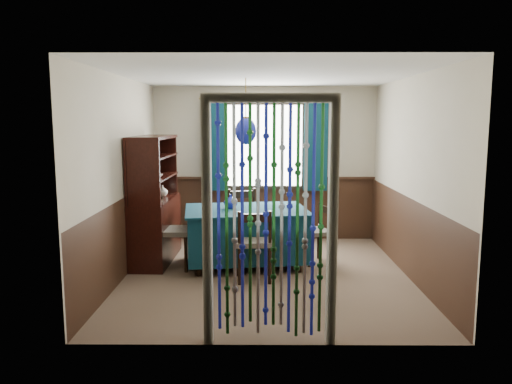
{
  "coord_description": "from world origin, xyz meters",
  "views": [
    {
      "loc": [
        -0.09,
        -6.15,
        1.95
      ],
      "look_at": [
        -0.13,
        0.37,
        1.02
      ],
      "focal_mm": 35.0,
      "sensor_mm": 36.0,
      "label": 1
    }
  ],
  "objects_px": {
    "chair_near": "(254,243)",
    "chair_right": "(316,232)",
    "pendant_lamp": "(246,131)",
    "dining_table": "(246,233)",
    "chair_far": "(245,220)",
    "chair_left": "(172,232)",
    "bowl_shelf": "(155,176)",
    "sideboard": "(155,218)",
    "vase_table": "(231,202)",
    "vase_sideboard": "(162,190)"
  },
  "relations": [
    {
      "from": "dining_table",
      "to": "pendant_lamp",
      "type": "distance_m",
      "value": 1.37
    },
    {
      "from": "dining_table",
      "to": "vase_table",
      "type": "bearing_deg",
      "value": 157.07
    },
    {
      "from": "chair_near",
      "to": "chair_far",
      "type": "bearing_deg",
      "value": 91.18
    },
    {
      "from": "sideboard",
      "to": "pendant_lamp",
      "type": "height_order",
      "value": "pendant_lamp"
    },
    {
      "from": "chair_left",
      "to": "vase_sideboard",
      "type": "distance_m",
      "value": 0.84
    },
    {
      "from": "sideboard",
      "to": "bowl_shelf",
      "type": "distance_m",
      "value": 0.66
    },
    {
      "from": "chair_right",
      "to": "bowl_shelf",
      "type": "distance_m",
      "value": 2.33
    },
    {
      "from": "chair_right",
      "to": "sideboard",
      "type": "xyz_separation_m",
      "value": [
        -2.24,
        0.09,
        0.17
      ]
    },
    {
      "from": "dining_table",
      "to": "chair_left",
      "type": "distance_m",
      "value": 1.0
    },
    {
      "from": "vase_table",
      "to": "chair_far",
      "type": "bearing_deg",
      "value": 73.74
    },
    {
      "from": "chair_left",
      "to": "chair_right",
      "type": "distance_m",
      "value": 1.97
    },
    {
      "from": "chair_far",
      "to": "dining_table",
      "type": "bearing_deg",
      "value": 76.51
    },
    {
      "from": "chair_far",
      "to": "chair_right",
      "type": "bearing_deg",
      "value": 136.01
    },
    {
      "from": "chair_right",
      "to": "pendant_lamp",
      "type": "xyz_separation_m",
      "value": [
        -0.96,
        -0.14,
        1.38
      ]
    },
    {
      "from": "dining_table",
      "to": "chair_near",
      "type": "bearing_deg",
      "value": -88.04
    },
    {
      "from": "chair_far",
      "to": "pendant_lamp",
      "type": "height_order",
      "value": "pendant_lamp"
    },
    {
      "from": "chair_near",
      "to": "pendant_lamp",
      "type": "bearing_deg",
      "value": 94.12
    },
    {
      "from": "dining_table",
      "to": "bowl_shelf",
      "type": "bearing_deg",
      "value": 172.34
    },
    {
      "from": "chair_right",
      "to": "vase_sideboard",
      "type": "height_order",
      "value": "vase_sideboard"
    },
    {
      "from": "chair_near",
      "to": "vase_table",
      "type": "xyz_separation_m",
      "value": [
        -0.32,
        0.73,
        0.39
      ]
    },
    {
      "from": "bowl_shelf",
      "to": "pendant_lamp",
      "type": "bearing_deg",
      "value": -0.29
    },
    {
      "from": "chair_left",
      "to": "bowl_shelf",
      "type": "xyz_separation_m",
      "value": [
        -0.24,
        0.15,
        0.72
      ]
    },
    {
      "from": "chair_right",
      "to": "vase_sideboard",
      "type": "relative_size",
      "value": 4.51
    },
    {
      "from": "chair_near",
      "to": "sideboard",
      "type": "distance_m",
      "value": 1.66
    },
    {
      "from": "sideboard",
      "to": "bowl_shelf",
      "type": "xyz_separation_m",
      "value": [
        0.06,
        -0.23,
        0.62
      ]
    },
    {
      "from": "chair_near",
      "to": "bowl_shelf",
      "type": "height_order",
      "value": "bowl_shelf"
    },
    {
      "from": "pendant_lamp",
      "to": "bowl_shelf",
      "type": "bearing_deg",
      "value": 179.71
    },
    {
      "from": "chair_far",
      "to": "sideboard",
      "type": "height_order",
      "value": "sideboard"
    },
    {
      "from": "sideboard",
      "to": "bowl_shelf",
      "type": "height_order",
      "value": "sideboard"
    },
    {
      "from": "dining_table",
      "to": "chair_right",
      "type": "xyz_separation_m",
      "value": [
        0.96,
        0.14,
        -0.02
      ]
    },
    {
      "from": "chair_left",
      "to": "bowl_shelf",
      "type": "distance_m",
      "value": 0.78
    },
    {
      "from": "pendant_lamp",
      "to": "chair_far",
      "type": "bearing_deg",
      "value": 93.34
    },
    {
      "from": "dining_table",
      "to": "chair_right",
      "type": "relative_size",
      "value": 2.15
    },
    {
      "from": "chair_near",
      "to": "pendant_lamp",
      "type": "height_order",
      "value": "pendant_lamp"
    },
    {
      "from": "vase_table",
      "to": "chair_near",
      "type": "bearing_deg",
      "value": -66.19
    },
    {
      "from": "chair_near",
      "to": "chair_right",
      "type": "xyz_separation_m",
      "value": [
        0.85,
        0.81,
        -0.04
      ]
    },
    {
      "from": "dining_table",
      "to": "chair_far",
      "type": "bearing_deg",
      "value": 85.97
    },
    {
      "from": "dining_table",
      "to": "vase_sideboard",
      "type": "bearing_deg",
      "value": 149.92
    },
    {
      "from": "chair_near",
      "to": "chair_left",
      "type": "height_order",
      "value": "chair_left"
    },
    {
      "from": "chair_right",
      "to": "vase_table",
      "type": "distance_m",
      "value": 1.25
    },
    {
      "from": "chair_left",
      "to": "chair_far",
      "type": "bearing_deg",
      "value": 130.18
    },
    {
      "from": "vase_sideboard",
      "to": "sideboard",
      "type": "bearing_deg",
      "value": -102.24
    },
    {
      "from": "chair_near",
      "to": "vase_table",
      "type": "bearing_deg",
      "value": 108.6
    },
    {
      "from": "chair_far",
      "to": "vase_sideboard",
      "type": "height_order",
      "value": "vase_sideboard"
    },
    {
      "from": "pendant_lamp",
      "to": "vase_sideboard",
      "type": "height_order",
      "value": "pendant_lamp"
    },
    {
      "from": "chair_left",
      "to": "chair_right",
      "type": "height_order",
      "value": "chair_left"
    },
    {
      "from": "dining_table",
      "to": "vase_sideboard",
      "type": "height_order",
      "value": "vase_sideboard"
    },
    {
      "from": "chair_near",
      "to": "sideboard",
      "type": "bearing_deg",
      "value": 141.79
    },
    {
      "from": "vase_table",
      "to": "vase_sideboard",
      "type": "distance_m",
      "value": 1.11
    },
    {
      "from": "chair_near",
      "to": "chair_right",
      "type": "height_order",
      "value": "chair_near"
    }
  ]
}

